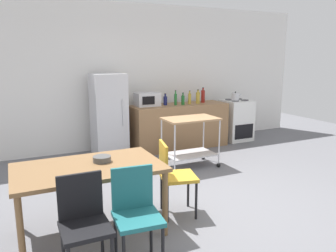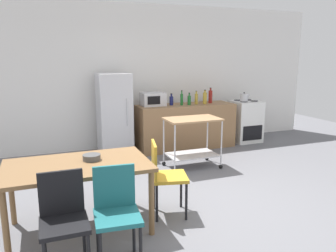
{
  "view_description": "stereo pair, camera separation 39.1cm",
  "coord_description": "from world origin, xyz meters",
  "px_view_note": "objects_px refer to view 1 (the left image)",
  "views": [
    {
      "loc": [
        -2.21,
        -3.33,
        1.86
      ],
      "look_at": [
        -0.03,
        1.2,
        0.8
      ],
      "focal_mm": 35.47,
      "sensor_mm": 36.0,
      "label": 1
    },
    {
      "loc": [
        -1.85,
        -3.49,
        1.86
      ],
      "look_at": [
        -0.03,
        1.2,
        0.8
      ],
      "focal_mm": 35.47,
      "sensor_mm": 36.0,
      "label": 2
    }
  ],
  "objects_px": {
    "dining_table": "(89,173)",
    "bottle_sparkling_water": "(165,100)",
    "kitchen_cart": "(190,134)",
    "bottle_sesame_oil": "(198,98)",
    "bottle_olive_oil": "(183,100)",
    "stove_oven": "(236,120)",
    "fruit_bowl": "(102,159)",
    "chair_black": "(84,220)",
    "microwave": "(147,99)",
    "chair_teal": "(136,210)",
    "chair_mustard": "(173,173)",
    "refrigerator": "(109,115)",
    "kettle": "(235,97)",
    "bottle_vinegar": "(176,99)",
    "bottle_wine": "(190,98)",
    "bottle_soy_sauce": "(203,96)"
  },
  "relations": [
    {
      "from": "bottle_sesame_oil",
      "to": "chair_teal",
      "type": "bearing_deg",
      "value": -128.05
    },
    {
      "from": "chair_teal",
      "to": "bottle_olive_oil",
      "type": "bearing_deg",
      "value": 61.09
    },
    {
      "from": "dining_table",
      "to": "kettle",
      "type": "height_order",
      "value": "kettle"
    },
    {
      "from": "stove_oven",
      "to": "fruit_bowl",
      "type": "height_order",
      "value": "stove_oven"
    },
    {
      "from": "stove_oven",
      "to": "bottle_wine",
      "type": "relative_size",
      "value": 3.38
    },
    {
      "from": "stove_oven",
      "to": "bottle_vinegar",
      "type": "height_order",
      "value": "bottle_vinegar"
    },
    {
      "from": "chair_teal",
      "to": "bottle_soy_sauce",
      "type": "height_order",
      "value": "bottle_soy_sauce"
    },
    {
      "from": "kitchen_cart",
      "to": "bottle_sparkling_water",
      "type": "xyz_separation_m",
      "value": [
        0.11,
        1.22,
        0.42
      ]
    },
    {
      "from": "refrigerator",
      "to": "kitchen_cart",
      "type": "height_order",
      "value": "refrigerator"
    },
    {
      "from": "dining_table",
      "to": "kitchen_cart",
      "type": "height_order",
      "value": "kitchen_cart"
    },
    {
      "from": "refrigerator",
      "to": "bottle_wine",
      "type": "distance_m",
      "value": 1.69
    },
    {
      "from": "stove_oven",
      "to": "bottle_sesame_oil",
      "type": "relative_size",
      "value": 3.19
    },
    {
      "from": "chair_black",
      "to": "bottle_vinegar",
      "type": "distance_m",
      "value": 4.18
    },
    {
      "from": "bottle_olive_oil",
      "to": "chair_mustard",
      "type": "bearing_deg",
      "value": -120.31
    },
    {
      "from": "chair_black",
      "to": "microwave",
      "type": "height_order",
      "value": "microwave"
    },
    {
      "from": "chair_black",
      "to": "microwave",
      "type": "xyz_separation_m",
      "value": [
        1.97,
        3.42,
        0.51
      ]
    },
    {
      "from": "chair_teal",
      "to": "refrigerator",
      "type": "relative_size",
      "value": 0.57
    },
    {
      "from": "chair_teal",
      "to": "bottle_wine",
      "type": "bearing_deg",
      "value": 59.38
    },
    {
      "from": "kitchen_cart",
      "to": "bottle_vinegar",
      "type": "distance_m",
      "value": 1.26
    },
    {
      "from": "bottle_vinegar",
      "to": "bottle_sesame_oil",
      "type": "distance_m",
      "value": 0.52
    },
    {
      "from": "chair_mustard",
      "to": "bottle_wine",
      "type": "bearing_deg",
      "value": -19.44
    },
    {
      "from": "chair_mustard",
      "to": "microwave",
      "type": "xyz_separation_m",
      "value": [
        0.79,
        2.73,
        0.51
      ]
    },
    {
      "from": "microwave",
      "to": "dining_table",
      "type": "bearing_deg",
      "value": -122.93
    },
    {
      "from": "microwave",
      "to": "bottle_sparkling_water",
      "type": "height_order",
      "value": "microwave"
    },
    {
      "from": "microwave",
      "to": "bottle_vinegar",
      "type": "height_order",
      "value": "bottle_vinegar"
    },
    {
      "from": "stove_oven",
      "to": "fruit_bowl",
      "type": "relative_size",
      "value": 4.78
    },
    {
      "from": "dining_table",
      "to": "bottle_sparkling_water",
      "type": "bearing_deg",
      "value": 51.35
    },
    {
      "from": "bottle_vinegar",
      "to": "kettle",
      "type": "relative_size",
      "value": 1.25
    },
    {
      "from": "bottle_vinegar",
      "to": "fruit_bowl",
      "type": "distance_m",
      "value": 3.32
    },
    {
      "from": "bottle_olive_oil",
      "to": "bottle_wine",
      "type": "height_order",
      "value": "bottle_wine"
    },
    {
      "from": "chair_teal",
      "to": "kettle",
      "type": "relative_size",
      "value": 3.71
    },
    {
      "from": "bottle_sparkling_water",
      "to": "dining_table",
      "type": "bearing_deg",
      "value": -128.65
    },
    {
      "from": "chair_teal",
      "to": "kitchen_cart",
      "type": "bearing_deg",
      "value": 55.93
    },
    {
      "from": "chair_teal",
      "to": "chair_mustard",
      "type": "relative_size",
      "value": 1.0
    },
    {
      "from": "stove_oven",
      "to": "bottle_wine",
      "type": "distance_m",
      "value": 1.35
    },
    {
      "from": "bottle_wine",
      "to": "chair_mustard",
      "type": "bearing_deg",
      "value": -122.74
    },
    {
      "from": "chair_teal",
      "to": "bottle_olive_oil",
      "type": "relative_size",
      "value": 3.64
    },
    {
      "from": "microwave",
      "to": "kettle",
      "type": "height_order",
      "value": "microwave"
    },
    {
      "from": "chair_black",
      "to": "bottle_wine",
      "type": "distance_m",
      "value": 4.4
    },
    {
      "from": "bottle_olive_oil",
      "to": "fruit_bowl",
      "type": "relative_size",
      "value": 1.27
    },
    {
      "from": "refrigerator",
      "to": "bottle_soy_sauce",
      "type": "distance_m",
      "value": 2.05
    },
    {
      "from": "chair_black",
      "to": "kettle",
      "type": "height_order",
      "value": "kettle"
    },
    {
      "from": "bottle_vinegar",
      "to": "kettle",
      "type": "xyz_separation_m",
      "value": [
        1.44,
        -0.03,
        -0.02
      ]
    },
    {
      "from": "chair_teal",
      "to": "stove_oven",
      "type": "xyz_separation_m",
      "value": [
        3.63,
        3.37,
        -0.07
      ]
    },
    {
      "from": "bottle_olive_oil",
      "to": "bottle_sesame_oil",
      "type": "relative_size",
      "value": 0.85
    },
    {
      "from": "bottle_sesame_oil",
      "to": "bottle_olive_oil",
      "type": "bearing_deg",
      "value": -174.93
    },
    {
      "from": "dining_table",
      "to": "refrigerator",
      "type": "height_order",
      "value": "refrigerator"
    },
    {
      "from": "kitchen_cart",
      "to": "microwave",
      "type": "height_order",
      "value": "microwave"
    },
    {
      "from": "stove_oven",
      "to": "bottle_sesame_oil",
      "type": "xyz_separation_m",
      "value": [
        -1.04,
        -0.06,
        0.57
      ]
    },
    {
      "from": "stove_oven",
      "to": "kettle",
      "type": "distance_m",
      "value": 0.57
    }
  ]
}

